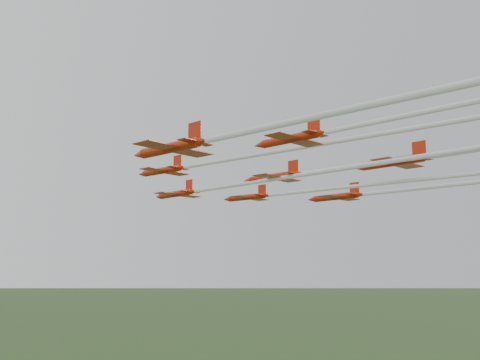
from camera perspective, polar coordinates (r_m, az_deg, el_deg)
jet_lead at (r=80.43m, az=0.55°, el=-0.37°), size 11.85×63.81×2.62m
jet_row2_left at (r=68.56m, az=1.66°, el=2.68°), size 16.83×63.34×2.41m
jet_row2_right at (r=82.12m, az=10.45°, el=-0.83°), size 17.22×62.65×2.37m
jet_row3_left at (r=50.20m, az=5.63°, el=6.22°), size 16.89×66.70×2.93m
jet_row3_mid at (r=68.95m, az=13.74°, el=1.68°), size 14.69×58.96×2.54m
jet_row3_right at (r=87.55m, az=16.12°, el=-1.12°), size 10.98×49.35×2.67m
jet_row4_left at (r=50.92m, az=22.42°, el=7.46°), size 13.83×65.72×2.36m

